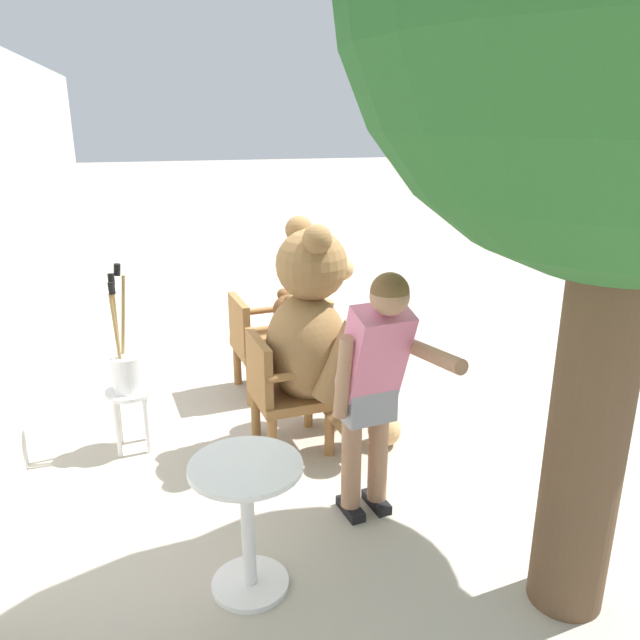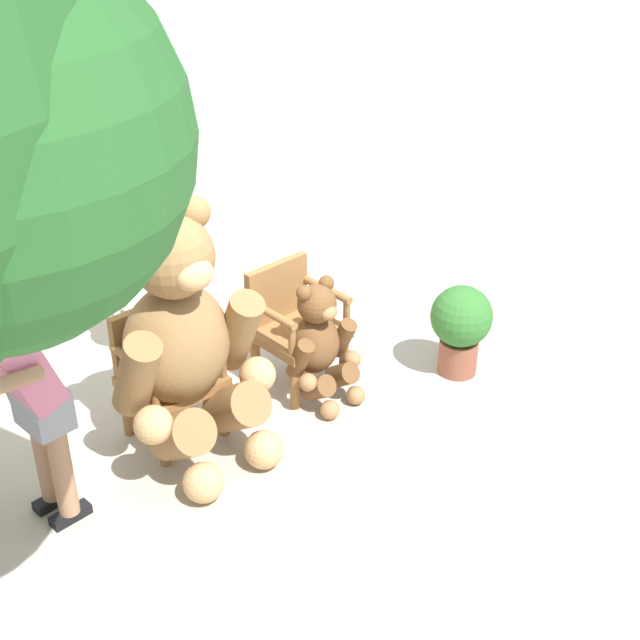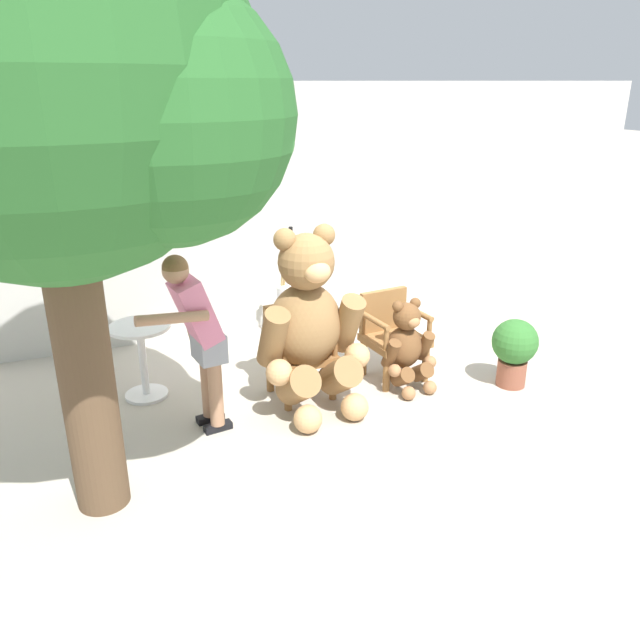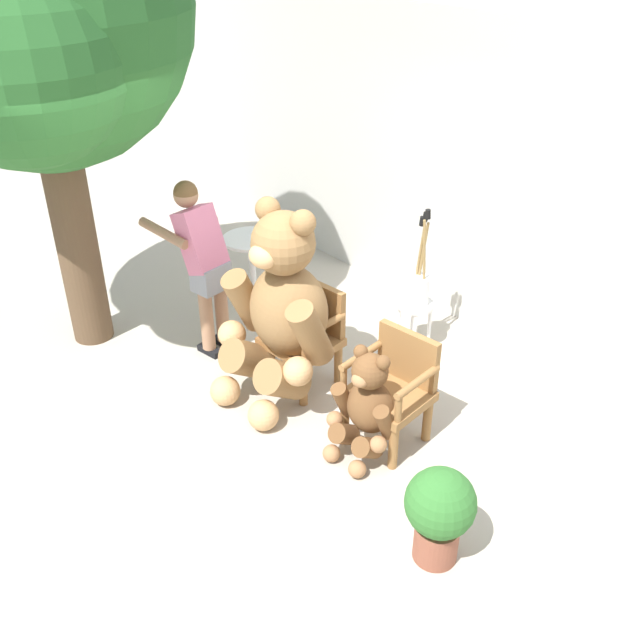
{
  "view_description": "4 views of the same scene",
  "coord_description": "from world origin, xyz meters",
  "px_view_note": "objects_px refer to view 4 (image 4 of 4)",
  "views": [
    {
      "loc": [
        -4.51,
        1.34,
        2.32
      ],
      "look_at": [
        0.04,
        0.12,
        0.77
      ],
      "focal_mm": 35.0,
      "sensor_mm": 36.0,
      "label": 1
    },
    {
      "loc": [
        -2.55,
        -3.81,
        3.59
      ],
      "look_at": [
        0.33,
        0.03,
        0.78
      ],
      "focal_mm": 50.0,
      "sensor_mm": 36.0,
      "label": 2
    },
    {
      "loc": [
        -2.3,
        -4.5,
        2.8
      ],
      "look_at": [
        -0.36,
        0.34,
        0.79
      ],
      "focal_mm": 35.0,
      "sensor_mm": 36.0,
      "label": 3
    },
    {
      "loc": [
        3.33,
        -2.68,
        3.6
      ],
      "look_at": [
        -0.25,
        0.47,
        0.73
      ],
      "focal_mm": 40.0,
      "sensor_mm": 36.0,
      "label": 4
    }
  ],
  "objects_px": {
    "white_stool": "(415,313)",
    "round_side_table": "(252,263)",
    "brush_bucket": "(417,285)",
    "person_visitor": "(202,256)",
    "potted_plant": "(440,510)",
    "wooden_chair_right": "(393,387)",
    "teddy_bear_small": "(366,406)",
    "teddy_bear_large": "(280,308)",
    "wooden_chair_left": "(306,333)",
    "patio_tree": "(31,20)"
  },
  "relations": [
    {
      "from": "white_stool",
      "to": "round_side_table",
      "type": "relative_size",
      "value": 0.64
    },
    {
      "from": "brush_bucket",
      "to": "round_side_table",
      "type": "bearing_deg",
      "value": -159.72
    },
    {
      "from": "person_visitor",
      "to": "potted_plant",
      "type": "relative_size",
      "value": 2.29
    },
    {
      "from": "wooden_chair_right",
      "to": "teddy_bear_small",
      "type": "xyz_separation_m",
      "value": [
        0.01,
        -0.29,
        -0.03
      ]
    },
    {
      "from": "teddy_bear_large",
      "to": "white_stool",
      "type": "bearing_deg",
      "value": 79.52
    },
    {
      "from": "wooden_chair_left",
      "to": "potted_plant",
      "type": "distance_m",
      "value": 2.09
    },
    {
      "from": "teddy_bear_large",
      "to": "potted_plant",
      "type": "distance_m",
      "value": 2.05
    },
    {
      "from": "brush_bucket",
      "to": "round_side_table",
      "type": "xyz_separation_m",
      "value": [
        -1.63,
        -0.6,
        -0.19
      ]
    },
    {
      "from": "white_stool",
      "to": "person_visitor",
      "type": "bearing_deg",
      "value": -131.7
    },
    {
      "from": "wooden_chair_left",
      "to": "brush_bucket",
      "type": "xyz_separation_m",
      "value": [
        0.26,
        1.06,
        0.18
      ]
    },
    {
      "from": "white_stool",
      "to": "round_side_table",
      "type": "xyz_separation_m",
      "value": [
        -1.63,
        -0.6,
        0.09
      ]
    },
    {
      "from": "brush_bucket",
      "to": "potted_plant",
      "type": "relative_size",
      "value": 1.33
    },
    {
      "from": "wooden_chair_right",
      "to": "potted_plant",
      "type": "bearing_deg",
      "value": -32.5
    },
    {
      "from": "person_visitor",
      "to": "round_side_table",
      "type": "bearing_deg",
      "value": 116.1
    },
    {
      "from": "wooden_chair_left",
      "to": "round_side_table",
      "type": "distance_m",
      "value": 1.44
    },
    {
      "from": "wooden_chair_left",
      "to": "potted_plant",
      "type": "xyz_separation_m",
      "value": [
        1.99,
        -0.64,
        -0.07
      ]
    },
    {
      "from": "brush_bucket",
      "to": "patio_tree",
      "type": "xyz_separation_m",
      "value": [
        -2.01,
        -2.18,
        2.16
      ]
    },
    {
      "from": "wooden_chair_right",
      "to": "round_side_table",
      "type": "distance_m",
      "value": 2.4
    },
    {
      "from": "wooden_chair_right",
      "to": "teddy_bear_small",
      "type": "bearing_deg",
      "value": -87.68
    },
    {
      "from": "teddy_bear_small",
      "to": "wooden_chair_left",
      "type": "bearing_deg",
      "value": 163.93
    },
    {
      "from": "patio_tree",
      "to": "potted_plant",
      "type": "bearing_deg",
      "value": 7.39
    },
    {
      "from": "wooden_chair_right",
      "to": "brush_bucket",
      "type": "relative_size",
      "value": 0.95
    },
    {
      "from": "wooden_chair_right",
      "to": "teddy_bear_large",
      "type": "bearing_deg",
      "value": -164.57
    },
    {
      "from": "wooden_chair_left",
      "to": "potted_plant",
      "type": "height_order",
      "value": "wooden_chair_left"
    },
    {
      "from": "teddy_bear_large",
      "to": "patio_tree",
      "type": "distance_m",
      "value": 2.79
    },
    {
      "from": "brush_bucket",
      "to": "wooden_chair_left",
      "type": "bearing_deg",
      "value": -103.78
    },
    {
      "from": "teddy_bear_large",
      "to": "round_side_table",
      "type": "distance_m",
      "value": 1.6
    },
    {
      "from": "white_stool",
      "to": "patio_tree",
      "type": "bearing_deg",
      "value": -132.67
    },
    {
      "from": "person_visitor",
      "to": "potted_plant",
      "type": "height_order",
      "value": "person_visitor"
    },
    {
      "from": "round_side_table",
      "to": "patio_tree",
      "type": "distance_m",
      "value": 2.86
    },
    {
      "from": "teddy_bear_large",
      "to": "white_stool",
      "type": "xyz_separation_m",
      "value": [
        0.25,
        1.33,
        -0.46
      ]
    },
    {
      "from": "teddy_bear_large",
      "to": "teddy_bear_small",
      "type": "distance_m",
      "value": 1.06
    },
    {
      "from": "teddy_bear_small",
      "to": "wooden_chair_right",
      "type": "bearing_deg",
      "value": 92.32
    },
    {
      "from": "round_side_table",
      "to": "patio_tree",
      "type": "height_order",
      "value": "patio_tree"
    },
    {
      "from": "person_visitor",
      "to": "white_stool",
      "type": "height_order",
      "value": "person_visitor"
    },
    {
      "from": "brush_bucket",
      "to": "potted_plant",
      "type": "xyz_separation_m",
      "value": [
        1.73,
        -1.7,
        -0.24
      ]
    },
    {
      "from": "round_side_table",
      "to": "wooden_chair_right",
      "type": "bearing_deg",
      "value": -11.06
    },
    {
      "from": "teddy_bear_large",
      "to": "brush_bucket",
      "type": "distance_m",
      "value": 1.37
    },
    {
      "from": "wooden_chair_left",
      "to": "teddy_bear_small",
      "type": "xyz_separation_m",
      "value": [
        1.0,
        -0.29,
        -0.03
      ]
    },
    {
      "from": "person_visitor",
      "to": "round_side_table",
      "type": "xyz_separation_m",
      "value": [
        -0.39,
        0.79,
        -0.47
      ]
    },
    {
      "from": "wooden_chair_right",
      "to": "white_stool",
      "type": "distance_m",
      "value": 1.29
    },
    {
      "from": "brush_bucket",
      "to": "person_visitor",
      "type": "bearing_deg",
      "value": -131.66
    },
    {
      "from": "round_side_table",
      "to": "potted_plant",
      "type": "relative_size",
      "value": 1.06
    },
    {
      "from": "wooden_chair_right",
      "to": "brush_bucket",
      "type": "height_order",
      "value": "brush_bucket"
    },
    {
      "from": "teddy_bear_small",
      "to": "potted_plant",
      "type": "height_order",
      "value": "teddy_bear_small"
    },
    {
      "from": "teddy_bear_large",
      "to": "brush_bucket",
      "type": "height_order",
      "value": "teddy_bear_large"
    },
    {
      "from": "wooden_chair_left",
      "to": "teddy_bear_small",
      "type": "relative_size",
      "value": 0.96
    },
    {
      "from": "wooden_chair_right",
      "to": "teddy_bear_large",
      "type": "distance_m",
      "value": 1.07
    },
    {
      "from": "wooden_chair_left",
      "to": "teddy_bear_large",
      "type": "height_order",
      "value": "teddy_bear_large"
    },
    {
      "from": "teddy_bear_large",
      "to": "patio_tree",
      "type": "height_order",
      "value": "patio_tree"
    }
  ]
}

